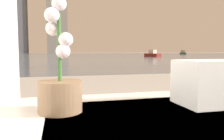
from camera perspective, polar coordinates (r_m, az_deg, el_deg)
The scene contains 7 objects.
potted_orchid at distance 0.70m, azimuth -13.52°, elevation -2.45°, with size 0.14×0.14×0.39m.
towel_stack at distance 0.87m, azimuth 25.28°, elevation -2.90°, with size 0.26×0.17×0.16m.
harbor_water at distance 61.81m, azimuth -13.49°, elevation 3.99°, with size 180.00×110.00×0.01m.
harbor_boat_1 at distance 63.31m, azimuth 18.02°, elevation 4.27°, with size 1.98×3.22×1.14m.
harbor_boat_2 at distance 80.78m, azimuth -13.64°, elevation 4.45°, with size 2.40×3.32×1.19m.
harbor_boat_3 at distance 32.59m, azimuth 10.56°, elevation 4.06°, with size 1.68×2.88×1.02m.
skyline_tower_1 at distance 120.78m, azimuth -24.41°, elevation 12.40°, with size 12.72×7.60×35.18m.
Camera 1 is at (-0.71, 0.19, 0.75)m, focal length 35.00 mm.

